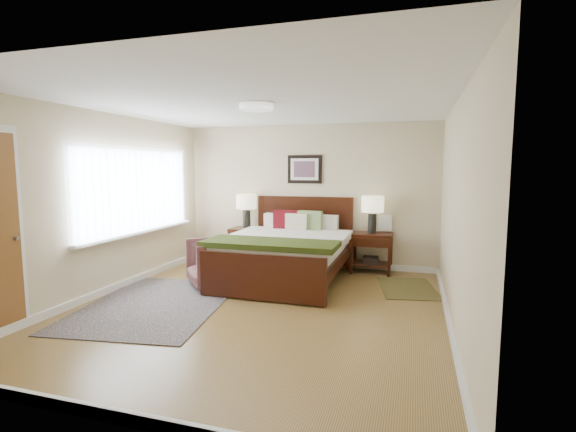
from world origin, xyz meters
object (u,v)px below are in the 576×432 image
(bed, at_px, (287,245))
(nightstand_left, at_px, (246,235))
(armchair, at_px, (217,263))
(rug_persian, at_px, (156,304))
(lamp_right, at_px, (373,207))
(nightstand_right, at_px, (372,248))
(lamp_left, at_px, (247,204))

(bed, relative_size, nightstand_left, 3.44)
(nightstand_left, bearing_deg, armchair, -84.23)
(bed, distance_m, rug_persian, 2.13)
(nightstand_left, height_order, lamp_right, lamp_right)
(bed, relative_size, nightstand_right, 3.38)
(armchair, xyz_separation_m, rug_persian, (-0.38, -0.98, -0.35))
(nightstand_right, height_order, lamp_right, lamp_right)
(armchair, relative_size, rug_persian, 0.33)
(bed, xyz_separation_m, lamp_left, (-1.03, 0.88, 0.53))
(nightstand_left, xyz_separation_m, lamp_right, (2.25, 0.02, 0.57))
(bed, bearing_deg, armchair, -143.46)
(lamp_left, bearing_deg, bed, -40.60)
(bed, height_order, armchair, bed)
(nightstand_left, relative_size, lamp_left, 1.08)
(nightstand_left, height_order, armchair, armchair)
(nightstand_right, relative_size, armchair, 0.86)
(lamp_left, distance_m, rug_persian, 2.75)
(lamp_right, relative_size, rug_persian, 0.26)
(lamp_left, xyz_separation_m, lamp_right, (2.25, 0.00, 0.01))
(lamp_right, height_order, rug_persian, lamp_right)
(rug_persian, bearing_deg, nightstand_right, 37.05)
(nightstand_left, bearing_deg, rug_persian, -95.11)
(nightstand_left, relative_size, armchair, 0.84)
(bed, bearing_deg, lamp_left, 139.40)
(lamp_right, xyz_separation_m, rug_persian, (-2.47, -2.51, -1.09))
(armchair, distance_m, rug_persian, 1.10)
(lamp_left, distance_m, lamp_right, 2.25)
(rug_persian, bearing_deg, lamp_right, 37.22)
(bed, relative_size, armchair, 2.90)
(nightstand_right, distance_m, lamp_left, 2.35)
(bed, bearing_deg, lamp_right, 35.97)
(nightstand_right, relative_size, lamp_left, 1.10)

